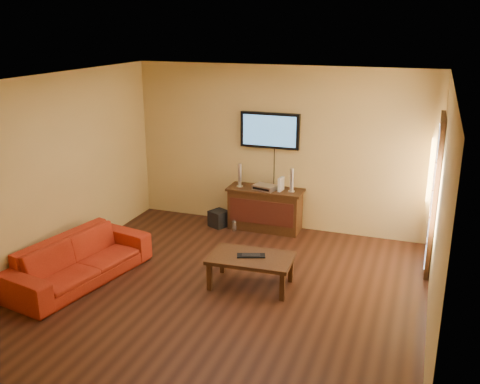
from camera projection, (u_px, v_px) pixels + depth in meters
The scene contains 14 objects.
ground_plane at pixel (225, 290), 6.97m from camera, with size 5.00×5.00×0.00m, color black.
room_walls at pixel (241, 154), 7.02m from camera, with size 5.00×5.00×5.00m.
french_door at pixel (434, 196), 7.38m from camera, with size 0.07×1.02×2.22m.
media_console at pixel (265, 209), 8.93m from camera, with size 1.25×0.48×0.71m.
television at pixel (270, 130), 8.72m from camera, with size 0.99×0.08×0.59m.
coffee_table at pixel (251, 260), 6.99m from camera, with size 1.12×0.71×0.42m.
sofa at pixel (79, 253), 7.13m from camera, with size 2.04×0.60×0.80m, color #AB2913.
speaker_left at pixel (240, 176), 8.89m from camera, with size 0.11×0.11×0.39m.
speaker_right at pixel (292, 181), 8.62m from camera, with size 0.11×0.11×0.39m.
av_receiver at pixel (265, 187), 8.77m from camera, with size 0.35×0.25×0.08m, color silver.
game_console at pixel (281, 184), 8.69m from camera, with size 0.05×0.16×0.23m, color white.
subwoofer at pixel (219, 218), 9.12m from camera, with size 0.28×0.28×0.28m, color black.
bottle at pixel (234, 226), 8.90m from camera, with size 0.07×0.07×0.21m.
keyboard at pixel (251, 255), 6.98m from camera, with size 0.39×0.25×0.02m.
Camera 1 is at (2.30, -5.81, 3.35)m, focal length 40.00 mm.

